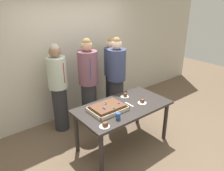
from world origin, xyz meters
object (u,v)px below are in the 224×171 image
Objects in this scene: plated_slice_far_left at (125,96)px; person_serving_front at (116,80)px; sheet_cake at (108,108)px; plated_slice_near_right at (142,102)px; cake_server_utensil at (129,104)px; person_green_shirt_behind at (58,87)px; drink_cup_nearest at (118,116)px; party_table at (123,111)px; plated_slice_near_left at (105,125)px; person_far_right_suit at (111,74)px; person_striped_tie_right at (88,82)px.

plated_slice_far_left is 0.08× the size of person_serving_front.
sheet_cake reaches higher than plated_slice_near_right.
cake_server_utensil is 1.38m from person_green_shirt_behind.
person_serving_front reaches higher than drink_cup_nearest.
party_table is 10.69× the size of plated_slice_far_left.
plated_slice_near_left is at bearing 1.61° from person_serving_front.
sheet_cake is 1.05m from person_serving_front.
cake_server_utensil reaches higher than party_table.
sheet_cake is 3.79× the size of plated_slice_near_left.
drink_cup_nearest is 1.44m from person_green_shirt_behind.
plated_slice_far_left is at bearing 28.04° from person_green_shirt_behind.
party_table is 0.15m from cake_server_utensil.
person_striped_tie_right is at bearing -33.24° from person_far_right_suit.
party_table is 16.04× the size of drink_cup_nearest.
drink_cup_nearest is at bearing 9.02° from plated_slice_near_left.
person_striped_tie_right is (-0.07, 0.95, 0.24)m from party_table.
cake_server_utensil is at bearing -118.29° from plated_slice_far_left.
person_striped_tie_right reaches higher than plated_slice_near_left.
person_far_right_suit is at bearing 120.45° from person_striped_tie_right.
plated_slice_near_right is 0.08× the size of person_striped_tie_right.
person_serving_front is 1.06× the size of person_far_right_suit.
person_serving_front is at bearing 42.71° from sheet_cake.
plated_slice_far_left is at bearing 38.38° from person_striped_tie_right.
plated_slice_near_left reaches higher than cake_server_utensil.
drink_cup_nearest is at bearing -96.77° from sheet_cake.
person_striped_tie_right reaches higher than person_green_shirt_behind.
sheet_cake is 0.34× the size of person_far_right_suit.
cake_server_utensil is (0.10, -0.04, 0.10)m from party_table.
cake_server_utensil is 1.33m from person_far_right_suit.
plated_slice_near_left is 0.29m from drink_cup_nearest.
person_serving_front reaches higher than plated_slice_near_left.
person_striped_tie_right is (0.27, 1.22, 0.09)m from drink_cup_nearest.
person_serving_front is at bearing 54.11° from person_green_shirt_behind.
plated_slice_far_left is 1.25m from person_green_shirt_behind.
plated_slice_near_right is 1.00× the size of plated_slice_far_left.
plated_slice_far_left is at bearing 16.46° from person_far_right_suit.
sheet_cake is 0.33× the size of person_green_shirt_behind.
plated_slice_near_right is at bearing 11.08° from plated_slice_near_left.
cake_server_utensil is at bearing 21.13° from plated_slice_near_left.
drink_cup_nearest is (-0.34, -0.27, 0.15)m from party_table.
drink_cup_nearest is at bearing 1.87° from person_striped_tie_right.
person_green_shirt_behind is 0.58m from person_striped_tie_right.
plated_slice_far_left is at bearing 20.05° from sheet_cake.
plated_slice_near_left is 1.39m from person_striped_tie_right.
person_far_right_suit is at bearing 49.31° from sheet_cake.
cake_server_utensil is 1.01m from person_striped_tie_right.
person_serving_front reaches higher than plated_slice_near_right.
plated_slice_near_left is at bearing -153.13° from party_table.
drink_cup_nearest reaches higher than plated_slice_near_left.
person_green_shirt_behind is at bearing 126.05° from plated_slice_near_right.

